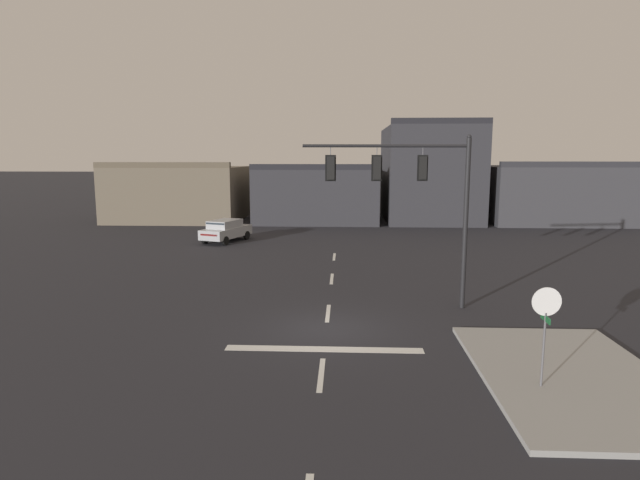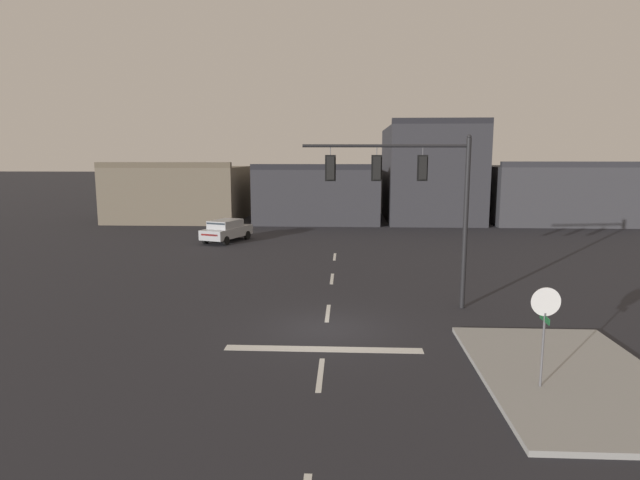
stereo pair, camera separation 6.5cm
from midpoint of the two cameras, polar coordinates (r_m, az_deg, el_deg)
ground_plane at (r=19.33m, az=0.73°, el=-9.59°), size 400.00×400.00×0.00m
sidewalk_near_corner at (r=16.79m, az=25.51°, el=-13.17°), size 5.00×8.00×0.15m
stop_bar_paint at (r=17.45m, az=0.48°, el=-11.67°), size 6.40×0.50×0.01m
lane_centreline at (r=21.23m, az=0.93°, el=-7.87°), size 0.16×26.40×0.01m
signal_mast_near_side at (r=21.41m, az=10.27°, el=5.53°), size 6.62×0.75×7.02m
stop_sign at (r=15.01m, az=23.18°, el=-7.25°), size 0.76×0.64×2.83m
car_lot_nearside at (r=39.22m, az=-9.99°, el=1.07°), size 3.21×4.75×1.61m
building_row at (r=52.71m, az=7.20°, el=5.65°), size 48.46×12.78×9.43m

